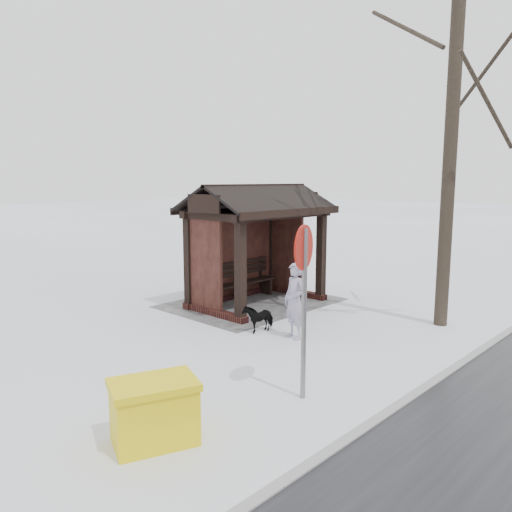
% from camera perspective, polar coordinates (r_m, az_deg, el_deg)
% --- Properties ---
extents(ground, '(120.00, 120.00, 0.00)m').
position_cam_1_polar(ground, '(12.97, 0.17, -5.54)').
color(ground, white).
rests_on(ground, ground).
extents(kerb, '(120.00, 0.15, 0.06)m').
position_cam_1_polar(kerb, '(10.16, 23.69, -10.32)').
color(kerb, gray).
rests_on(kerb, ground).
extents(trampled_patch, '(4.20, 3.20, 0.02)m').
position_cam_1_polar(trampled_patch, '(13.10, -0.47, -5.36)').
color(trampled_patch, gray).
rests_on(trampled_patch, ground).
extents(bus_shelter, '(3.60, 2.40, 3.09)m').
position_cam_1_polar(bus_shelter, '(12.72, -0.35, 4.07)').
color(bus_shelter, '#3A1615').
rests_on(bus_shelter, ground).
extents(tree_near, '(3.42, 3.42, 9.03)m').
position_cam_1_polar(tree_near, '(11.89, 21.99, 22.53)').
color(tree_near, black).
rests_on(tree_near, ground).
extents(pedestrian, '(0.50, 0.64, 1.56)m').
position_cam_1_polar(pedestrian, '(10.12, 4.44, -5.13)').
color(pedestrian, '#9B94AE').
rests_on(pedestrian, ground).
extents(dog, '(0.72, 0.38, 0.59)m').
position_cam_1_polar(dog, '(10.69, 0.29, -7.05)').
color(dog, black).
rests_on(dog, ground).
extents(grit_bin, '(1.22, 1.04, 0.79)m').
position_cam_1_polar(grit_bin, '(6.48, -11.56, -17.03)').
color(grit_bin, yellow).
rests_on(grit_bin, ground).
extents(road_sign, '(0.64, 0.21, 2.57)m').
position_cam_1_polar(road_sign, '(7.16, 5.46, -2.31)').
color(road_sign, slate).
rests_on(road_sign, ground).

